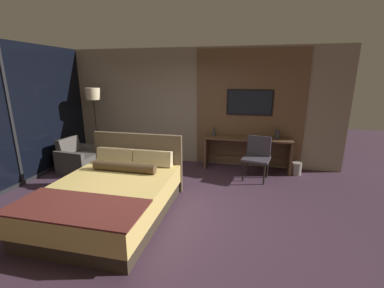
# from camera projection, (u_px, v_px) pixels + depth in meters

# --- Properties ---
(ground_plane) EXTENTS (16.00, 16.00, 0.00)m
(ground_plane) POSITION_uv_depth(u_px,v_px,m) (154.00, 210.00, 4.24)
(ground_plane) COLOR #3D2838
(wall_back_tv_panel) EXTENTS (7.20, 0.09, 2.80)m
(wall_back_tv_panel) POSITION_uv_depth(u_px,v_px,m) (197.00, 107.00, 6.28)
(wall_back_tv_panel) COLOR gray
(wall_back_tv_panel) RESTS_ON ground_plane
(wall_left_window) EXTENTS (0.06, 6.00, 2.80)m
(wall_left_window) POSITION_uv_depth(u_px,v_px,m) (11.00, 120.00, 4.91)
(wall_left_window) COLOR black
(wall_left_window) RESTS_ON ground_plane
(bed) EXTENTS (1.76, 2.28, 1.10)m
(bed) POSITION_uv_depth(u_px,v_px,m) (112.00, 196.00, 4.06)
(bed) COLOR #33281E
(bed) RESTS_ON ground_plane
(desk) EXTENTS (1.98, 0.47, 0.77)m
(desk) POSITION_uv_depth(u_px,v_px,m) (247.00, 147.00, 6.00)
(desk) COLOR brown
(desk) RESTS_ON ground_plane
(tv) EXTENTS (1.04, 0.04, 0.59)m
(tv) POSITION_uv_depth(u_px,v_px,m) (250.00, 102.00, 5.91)
(tv) COLOR black
(desk_chair) EXTENTS (0.63, 0.63, 0.90)m
(desk_chair) POSITION_uv_depth(u_px,v_px,m) (257.00, 154.00, 5.46)
(desk_chair) COLOR #38333D
(desk_chair) RESTS_ON ground_plane
(armchair_by_window) EXTENTS (0.84, 0.85, 0.77)m
(armchair_by_window) POSITION_uv_depth(u_px,v_px,m) (79.00, 160.00, 5.97)
(armchair_by_window) COLOR #47423D
(armchair_by_window) RESTS_ON ground_plane
(floor_lamp) EXTENTS (0.34, 0.34, 1.87)m
(floor_lamp) POSITION_uv_depth(u_px,v_px,m) (93.00, 100.00, 6.25)
(floor_lamp) COLOR #282623
(floor_lamp) RESTS_ON ground_plane
(vase_tall) EXTENTS (0.11, 0.11, 0.24)m
(vase_tall) POSITION_uv_depth(u_px,v_px,m) (214.00, 130.00, 6.09)
(vase_tall) COLOR #333338
(vase_tall) RESTS_ON desk
(vase_short) EXTENTS (0.11, 0.11, 0.20)m
(vase_short) POSITION_uv_depth(u_px,v_px,m) (277.00, 134.00, 5.78)
(vase_short) COLOR #333338
(vase_short) RESTS_ON desk
(waste_bin) EXTENTS (0.22, 0.22, 0.28)m
(waste_bin) POSITION_uv_depth(u_px,v_px,m) (296.00, 168.00, 5.75)
(waste_bin) COLOR gray
(waste_bin) RESTS_ON ground_plane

